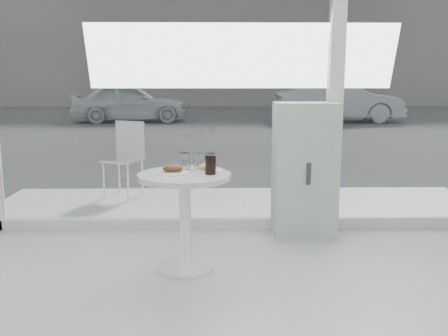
{
  "coord_description": "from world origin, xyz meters",
  "views": [
    {
      "loc": [
        -0.27,
        -1.86,
        1.5
      ],
      "look_at": [
        -0.2,
        1.7,
        0.85
      ],
      "focal_mm": 40.0,
      "sensor_mm": 36.0,
      "label": 1
    }
  ],
  "objects_px": {
    "car_white": "(130,102)",
    "plate_donut": "(207,168)",
    "car_silver": "(338,102)",
    "cola_glass": "(211,164)",
    "main_table": "(185,201)",
    "plate_fritter": "(173,170)",
    "water_tumbler_b": "(199,163)",
    "water_tumbler_a": "(184,162)",
    "mint_cabinet": "(305,170)",
    "patio_chair": "(126,154)"
  },
  "relations": [
    {
      "from": "main_table",
      "to": "cola_glass",
      "type": "xyz_separation_m",
      "value": [
        0.2,
        -0.02,
        0.3
      ]
    },
    {
      "from": "car_white",
      "to": "plate_donut",
      "type": "relative_size",
      "value": 15.84
    },
    {
      "from": "car_white",
      "to": "car_silver",
      "type": "bearing_deg",
      "value": -98.56
    },
    {
      "from": "main_table",
      "to": "plate_donut",
      "type": "bearing_deg",
      "value": 34.31
    },
    {
      "from": "car_white",
      "to": "plate_donut",
      "type": "height_order",
      "value": "car_white"
    },
    {
      "from": "car_silver",
      "to": "water_tumbler_a",
      "type": "bearing_deg",
      "value": 161.71
    },
    {
      "from": "mint_cabinet",
      "to": "water_tumbler_b",
      "type": "height_order",
      "value": "mint_cabinet"
    },
    {
      "from": "mint_cabinet",
      "to": "car_white",
      "type": "relative_size",
      "value": 0.33
    },
    {
      "from": "patio_chair",
      "to": "water_tumbler_b",
      "type": "distance_m",
      "value": 2.37
    },
    {
      "from": "main_table",
      "to": "water_tumbler_a",
      "type": "distance_m",
      "value": 0.33
    },
    {
      "from": "plate_fritter",
      "to": "mint_cabinet",
      "type": "bearing_deg",
      "value": 36.72
    },
    {
      "from": "car_white",
      "to": "plate_fritter",
      "type": "height_order",
      "value": "car_white"
    },
    {
      "from": "water_tumbler_b",
      "to": "car_silver",
      "type": "bearing_deg",
      "value": 71.6
    },
    {
      "from": "main_table",
      "to": "plate_donut",
      "type": "xyz_separation_m",
      "value": [
        0.17,
        0.12,
        0.24
      ]
    },
    {
      "from": "patio_chair",
      "to": "water_tumbler_a",
      "type": "bearing_deg",
      "value": -46.37
    },
    {
      "from": "patio_chair",
      "to": "plate_donut",
      "type": "height_order",
      "value": "patio_chair"
    },
    {
      "from": "car_white",
      "to": "plate_donut",
      "type": "distance_m",
      "value": 13.41
    },
    {
      "from": "patio_chair",
      "to": "car_white",
      "type": "xyz_separation_m",
      "value": [
        -1.77,
        10.92,
        0.08
      ]
    },
    {
      "from": "car_silver",
      "to": "plate_donut",
      "type": "relative_size",
      "value": 17.33
    },
    {
      "from": "patio_chair",
      "to": "car_white",
      "type": "height_order",
      "value": "car_white"
    },
    {
      "from": "car_white",
      "to": "water_tumbler_b",
      "type": "bearing_deg",
      "value": -174.92
    },
    {
      "from": "car_silver",
      "to": "water_tumbler_b",
      "type": "bearing_deg",
      "value": 162.2
    },
    {
      "from": "mint_cabinet",
      "to": "patio_chair",
      "type": "height_order",
      "value": "mint_cabinet"
    },
    {
      "from": "mint_cabinet",
      "to": "cola_glass",
      "type": "height_order",
      "value": "mint_cabinet"
    },
    {
      "from": "plate_fritter",
      "to": "patio_chair",
      "type": "bearing_deg",
      "value": 108.6
    },
    {
      "from": "plate_donut",
      "to": "main_table",
      "type": "bearing_deg",
      "value": -145.69
    },
    {
      "from": "mint_cabinet",
      "to": "car_white",
      "type": "bearing_deg",
      "value": 105.96
    },
    {
      "from": "main_table",
      "to": "cola_glass",
      "type": "bearing_deg",
      "value": -5.22
    },
    {
      "from": "main_table",
      "to": "car_white",
      "type": "height_order",
      "value": "car_white"
    },
    {
      "from": "plate_donut",
      "to": "cola_glass",
      "type": "bearing_deg",
      "value": -79.13
    },
    {
      "from": "car_silver",
      "to": "water_tumbler_b",
      "type": "relative_size",
      "value": 31.34
    },
    {
      "from": "car_white",
      "to": "plate_fritter",
      "type": "bearing_deg",
      "value": -175.86
    },
    {
      "from": "patio_chair",
      "to": "cola_glass",
      "type": "height_order",
      "value": "patio_chair"
    },
    {
      "from": "mint_cabinet",
      "to": "plate_fritter",
      "type": "xyz_separation_m",
      "value": [
        -1.17,
        -0.87,
        0.16
      ]
    },
    {
      "from": "car_silver",
      "to": "cola_glass",
      "type": "height_order",
      "value": "car_silver"
    },
    {
      "from": "plate_fritter",
      "to": "car_silver",
      "type": "bearing_deg",
      "value": 71.03
    },
    {
      "from": "plate_donut",
      "to": "water_tumbler_b",
      "type": "bearing_deg",
      "value": 151.88
    },
    {
      "from": "car_silver",
      "to": "cola_glass",
      "type": "distance_m",
      "value": 13.68
    },
    {
      "from": "car_silver",
      "to": "water_tumbler_a",
      "type": "height_order",
      "value": "car_silver"
    },
    {
      "from": "cola_glass",
      "to": "water_tumbler_b",
      "type": "bearing_deg",
      "value": 118.24
    },
    {
      "from": "water_tumbler_a",
      "to": "cola_glass",
      "type": "xyz_separation_m",
      "value": [
        0.21,
        -0.19,
        0.02
      ]
    },
    {
      "from": "car_white",
      "to": "plate_fritter",
      "type": "xyz_separation_m",
      "value": [
        2.55,
        -13.22,
        0.14
      ]
    },
    {
      "from": "patio_chair",
      "to": "water_tumbler_a",
      "type": "relative_size",
      "value": 6.82
    },
    {
      "from": "car_white",
      "to": "water_tumbler_a",
      "type": "height_order",
      "value": "car_white"
    },
    {
      "from": "patio_chair",
      "to": "plate_donut",
      "type": "xyz_separation_m",
      "value": [
        1.03,
        -2.19,
        0.22
      ]
    },
    {
      "from": "water_tumbler_a",
      "to": "cola_glass",
      "type": "bearing_deg",
      "value": -42.43
    },
    {
      "from": "car_white",
      "to": "car_silver",
      "type": "xyz_separation_m",
      "value": [
        7.01,
        -0.22,
        0.04
      ]
    },
    {
      "from": "water_tumbler_a",
      "to": "plate_donut",
      "type": "bearing_deg",
      "value": -16.52
    },
    {
      "from": "cola_glass",
      "to": "car_silver",
      "type": "bearing_deg",
      "value": 72.2
    },
    {
      "from": "water_tumbler_a",
      "to": "mint_cabinet",
      "type": "bearing_deg",
      "value": 32.8
    }
  ]
}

